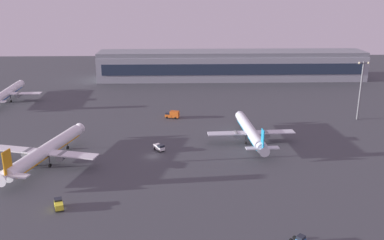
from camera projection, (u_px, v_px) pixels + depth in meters
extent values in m
plane|color=#424449|center=(153.00, 156.00, 135.01)|extent=(416.00, 416.00, 0.00)
cube|color=#9EA3AD|center=(231.00, 67.00, 246.92)|extent=(153.47, 22.00, 14.00)
cube|color=#263347|center=(234.00, 70.00, 236.03)|extent=(147.33, 0.40, 6.16)
cube|color=gray|center=(232.00, 53.00, 244.45)|extent=(153.47, 19.80, 2.40)
cylinder|color=white|center=(47.00, 150.00, 128.48)|extent=(13.55, 37.70, 4.00)
cone|color=white|center=(78.00, 129.00, 147.27)|extent=(4.32, 3.42, 3.80)
cone|color=white|center=(3.00, 178.00, 109.50)|extent=(4.24, 3.77, 3.60)
cube|color=white|center=(45.00, 152.00, 127.56)|extent=(33.67, 12.68, 0.37)
cube|color=white|center=(8.00, 174.00, 111.29)|extent=(11.85, 5.40, 0.37)
cube|color=orange|center=(7.00, 163.00, 110.62)|extent=(1.17, 3.34, 6.85)
cylinder|color=slate|center=(28.00, 153.00, 129.04)|extent=(3.21, 4.26, 2.32)
cylinder|color=slate|center=(62.00, 156.00, 126.53)|extent=(3.21, 4.26, 2.32)
cube|color=orange|center=(47.00, 153.00, 128.81)|extent=(12.39, 34.66, 0.38)
cylinder|color=#333338|center=(67.00, 142.00, 140.31)|extent=(0.30, 0.30, 3.74)
cylinder|color=black|center=(68.00, 148.00, 140.88)|extent=(0.70, 1.23, 1.16)
cylinder|color=#333338|center=(35.00, 158.00, 127.10)|extent=(0.30, 0.30, 3.74)
cylinder|color=black|center=(36.00, 164.00, 127.66)|extent=(0.70, 1.23, 1.16)
cylinder|color=#333338|center=(49.00, 160.00, 126.09)|extent=(0.30, 0.30, 3.74)
cylinder|color=black|center=(50.00, 166.00, 126.65)|extent=(0.70, 1.23, 1.16)
cylinder|color=silver|center=(251.00, 131.00, 146.68)|extent=(5.62, 34.19, 3.59)
cone|color=silver|center=(240.00, 116.00, 163.93)|extent=(3.54, 2.47, 3.41)
cone|color=silver|center=(264.00, 151.00, 129.26)|extent=(3.39, 2.84, 3.23)
cube|color=silver|center=(251.00, 133.00, 145.84)|extent=(30.43, 5.58, 0.33)
cube|color=silver|center=(262.00, 148.00, 130.91)|extent=(10.52, 2.89, 0.33)
cube|color=#1984B2|center=(263.00, 139.00, 130.31)|extent=(0.46, 3.04, 6.15)
cylinder|color=slate|center=(236.00, 135.00, 145.60)|extent=(2.28, 3.52, 2.08)
cylinder|color=slate|center=(266.00, 134.00, 146.48)|extent=(2.28, 3.52, 2.08)
cube|color=#1984B2|center=(250.00, 134.00, 146.98)|extent=(5.10, 31.45, 0.34)
cylinder|color=#333338|center=(244.00, 126.00, 157.53)|extent=(0.26, 0.26, 3.36)
cylinder|color=black|center=(244.00, 130.00, 158.04)|extent=(0.44, 1.06, 1.04)
cylinder|color=#333338|center=(246.00, 138.00, 144.77)|extent=(0.26, 0.26, 3.36)
cylinder|color=black|center=(246.00, 143.00, 145.27)|extent=(0.44, 1.06, 1.04)
cylinder|color=#333338|center=(258.00, 138.00, 145.12)|extent=(0.26, 0.26, 3.36)
cylinder|color=black|center=(258.00, 142.00, 145.62)|extent=(0.44, 1.06, 1.04)
cylinder|color=white|center=(7.00, 93.00, 199.32)|extent=(5.13, 36.11, 3.80)
cone|color=white|center=(20.00, 84.00, 217.59)|extent=(3.70, 2.53, 3.61)
cube|color=white|center=(7.00, 94.00, 198.43)|extent=(32.12, 5.18, 0.35)
cylinder|color=slate|center=(19.00, 95.00, 198.98)|extent=(2.33, 3.68, 2.20)
cube|color=#19479E|center=(8.00, 95.00, 199.63)|extent=(4.64, 33.22, 0.36)
cylinder|color=#333338|center=(16.00, 91.00, 210.81)|extent=(0.28, 0.28, 3.55)
cylinder|color=black|center=(16.00, 94.00, 211.35)|extent=(0.44, 1.11, 1.10)
cylinder|color=#333338|center=(1.00, 98.00, 197.34)|extent=(0.28, 0.28, 3.55)
cylinder|color=black|center=(2.00, 101.00, 197.87)|extent=(0.44, 1.11, 1.10)
cylinder|color=#333338|center=(11.00, 98.00, 197.61)|extent=(0.28, 0.28, 3.55)
cylinder|color=black|center=(11.00, 101.00, 198.15)|extent=(0.44, 1.11, 1.10)
cube|color=yellow|center=(58.00, 203.00, 103.76)|extent=(2.59, 2.65, 1.10)
cube|color=#1E232D|center=(58.00, 200.00, 103.49)|extent=(2.36, 2.36, 0.70)
cube|color=yellow|center=(59.00, 206.00, 102.04)|extent=(2.62, 2.91, 1.40)
cylinder|color=black|center=(55.00, 205.00, 103.89)|extent=(0.59, 0.95, 0.90)
cylinder|color=black|center=(62.00, 204.00, 104.48)|extent=(0.59, 0.95, 0.90)
cylinder|color=black|center=(56.00, 210.00, 101.50)|extent=(0.59, 0.95, 0.90)
cylinder|color=black|center=(63.00, 209.00, 102.10)|extent=(0.59, 0.95, 0.90)
cube|color=#D85919|center=(169.00, 115.00, 174.51)|extent=(3.29, 3.05, 1.20)
cube|color=#1E232D|center=(169.00, 113.00, 174.22)|extent=(2.92, 2.78, 0.70)
cube|color=#D85919|center=(175.00, 114.00, 173.73)|extent=(4.09, 3.19, 2.60)
cylinder|color=black|center=(167.00, 117.00, 173.81)|extent=(0.95, 0.53, 0.90)
cylinder|color=black|center=(169.00, 116.00, 175.75)|extent=(0.95, 0.53, 0.90)
cylinder|color=black|center=(175.00, 118.00, 173.00)|extent=(0.95, 0.53, 0.90)
cylinder|color=black|center=(177.00, 117.00, 174.94)|extent=(0.95, 0.53, 0.90)
cube|color=#1E232D|center=(301.00, 237.00, 88.32)|extent=(2.17, 2.17, 0.70)
cylinder|color=black|center=(295.00, 238.00, 90.42)|extent=(0.85, 0.85, 0.90)
cube|color=white|center=(161.00, 149.00, 138.83)|extent=(2.85, 2.87, 1.10)
cube|color=#1E232D|center=(161.00, 146.00, 138.56)|extent=(2.57, 2.57, 0.70)
cube|color=white|center=(158.00, 146.00, 140.21)|extent=(2.96, 3.07, 1.40)
cylinder|color=black|center=(164.00, 150.00, 139.26)|extent=(0.77, 0.91, 0.90)
cylinder|color=black|center=(159.00, 151.00, 138.28)|extent=(0.77, 0.91, 0.90)
cylinder|color=black|center=(159.00, 147.00, 141.30)|extent=(0.77, 0.91, 0.90)
cylinder|color=black|center=(155.00, 149.00, 140.31)|extent=(0.77, 0.91, 0.90)
cylinder|color=slate|center=(360.00, 91.00, 169.25)|extent=(0.70, 0.70, 23.87)
cube|color=slate|center=(364.00, 63.00, 165.84)|extent=(4.80, 0.40, 0.40)
sphere|color=#F9EAB2|center=(359.00, 63.00, 165.79)|extent=(0.90, 0.90, 0.90)
sphere|color=#F9EAB2|center=(368.00, 63.00, 165.89)|extent=(0.90, 0.90, 0.90)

